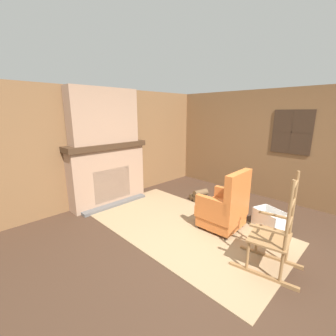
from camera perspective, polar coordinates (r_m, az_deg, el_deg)
ground_plane at (r=3.46m, az=9.45°, el=-20.42°), size 14.00×14.00×0.00m
wood_panel_wall_left at (r=5.05m, az=-16.62°, el=5.19°), size 0.06×6.13×2.43m
wood_panel_wall_back at (r=5.44m, az=27.62°, el=4.86°), size 6.13×0.09×2.43m
fireplace_hearth at (r=4.98m, az=-14.95°, el=-1.46°), size 0.57×1.73×1.32m
chimney_breast at (r=4.81m, az=-15.96°, el=12.59°), size 0.31×1.44×1.10m
area_rug at (r=4.08m, az=3.46°, el=-14.36°), size 3.49×1.92×0.01m
armchair at (r=3.94m, az=14.17°, el=-9.98°), size 0.67×0.71×1.04m
rocking_chair at (r=3.18m, az=25.17°, el=-15.93°), size 0.87×0.61×1.27m
firewood_stack at (r=5.09m, az=8.23°, el=-7.26°), size 0.51×0.43×0.27m
laundry_basket at (r=4.21m, az=24.37°, el=-12.03°), size 0.57×0.48×0.36m
oil_lamp_vase at (r=4.76m, az=-18.33°, el=6.85°), size 0.09×0.09×0.25m
storage_case at (r=5.10m, az=-11.47°, el=7.58°), size 0.16×0.21×0.15m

